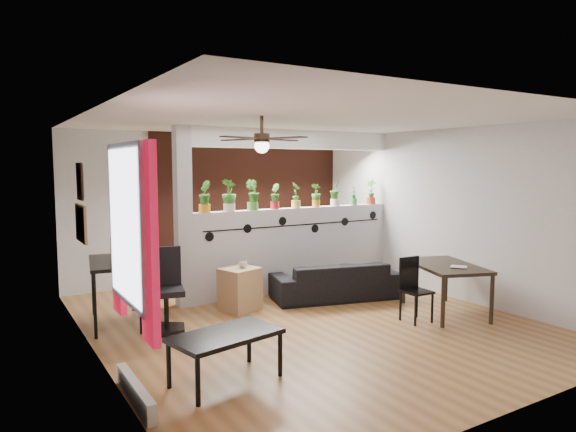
% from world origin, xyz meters
% --- Properties ---
extents(room_shell, '(6.30, 7.10, 2.90)m').
position_xyz_m(room_shell, '(0.00, 0.00, 1.30)').
color(room_shell, brown).
rests_on(room_shell, ground).
extents(partition_wall, '(3.60, 0.18, 1.35)m').
position_xyz_m(partition_wall, '(0.80, 1.50, 0.68)').
color(partition_wall, '#BCBCC1').
rests_on(partition_wall, ground).
extents(ceiling_header, '(3.60, 0.18, 0.30)m').
position_xyz_m(ceiling_header, '(0.80, 1.50, 2.45)').
color(ceiling_header, white).
rests_on(ceiling_header, room_shell).
extents(pier_column, '(0.22, 0.20, 2.60)m').
position_xyz_m(pier_column, '(-1.11, 1.50, 1.30)').
color(pier_column, '#BCBCC1').
rests_on(pier_column, ground).
extents(brick_panel, '(3.90, 0.05, 2.60)m').
position_xyz_m(brick_panel, '(0.80, 2.97, 1.30)').
color(brick_panel, '#A4472F').
rests_on(brick_panel, ground).
extents(vine_decal, '(3.31, 0.01, 0.30)m').
position_xyz_m(vine_decal, '(0.80, 1.40, 1.08)').
color(vine_decal, black).
rests_on(vine_decal, partition_wall).
extents(window_assembly, '(0.09, 1.30, 1.55)m').
position_xyz_m(window_assembly, '(-2.56, -1.20, 1.51)').
color(window_assembly, white).
rests_on(window_assembly, room_shell).
extents(baseboard_heater, '(0.08, 1.00, 0.18)m').
position_xyz_m(baseboard_heater, '(-2.54, -1.20, 0.09)').
color(baseboard_heater, beige).
rests_on(baseboard_heater, ground).
extents(corkboard, '(0.03, 0.60, 0.45)m').
position_xyz_m(corkboard, '(-2.58, 0.95, 1.35)').
color(corkboard, olive).
rests_on(corkboard, room_shell).
extents(framed_art, '(0.03, 0.34, 0.44)m').
position_xyz_m(framed_art, '(-2.58, 0.90, 1.85)').
color(framed_art, '#8C7259').
rests_on(framed_art, room_shell).
extents(ceiling_fan, '(1.19, 1.19, 0.43)m').
position_xyz_m(ceiling_fan, '(-0.80, -0.30, 2.31)').
color(ceiling_fan, black).
rests_on(ceiling_fan, room_shell).
extents(potted_plant_0, '(0.26, 0.29, 0.47)m').
position_xyz_m(potted_plant_0, '(-0.78, 1.50, 1.60)').
color(potted_plant_0, orange).
rests_on(potted_plant_0, partition_wall).
extents(potted_plant_1, '(0.32, 0.33, 0.48)m').
position_xyz_m(potted_plant_1, '(-0.39, 1.50, 1.60)').
color(potted_plant_1, silver).
rests_on(potted_plant_1, partition_wall).
extents(potted_plant_2, '(0.30, 0.32, 0.47)m').
position_xyz_m(potted_plant_2, '(0.01, 1.50, 1.60)').
color(potted_plant_2, '#479034').
rests_on(potted_plant_2, partition_wall).
extents(potted_plant_3, '(0.22, 0.24, 0.40)m').
position_xyz_m(potted_plant_3, '(0.41, 1.50, 1.56)').
color(potted_plant_3, red).
rests_on(potted_plant_3, partition_wall).
extents(potted_plant_4, '(0.19, 0.23, 0.42)m').
position_xyz_m(potted_plant_4, '(0.80, 1.50, 1.57)').
color(potted_plant_4, '#E9C152').
rests_on(potted_plant_4, partition_wall).
extents(potted_plant_5, '(0.23, 0.24, 0.38)m').
position_xyz_m(potted_plant_5, '(1.20, 1.50, 1.55)').
color(potted_plant_5, '#C47817').
rests_on(potted_plant_5, partition_wall).
extents(potted_plant_6, '(0.27, 0.23, 0.45)m').
position_xyz_m(potted_plant_6, '(1.59, 1.50, 1.59)').
color(potted_plant_6, white).
rests_on(potted_plant_6, partition_wall).
extents(potted_plant_7, '(0.22, 0.22, 0.36)m').
position_xyz_m(potted_plant_7, '(1.98, 1.50, 1.54)').
color(potted_plant_7, green).
rests_on(potted_plant_7, partition_wall).
extents(potted_plant_8, '(0.27, 0.29, 0.44)m').
position_xyz_m(potted_plant_8, '(2.38, 1.50, 1.58)').
color(potted_plant_8, '#AF3A1C').
rests_on(potted_plant_8, partition_wall).
extents(sofa, '(1.96, 1.16, 0.54)m').
position_xyz_m(sofa, '(1.01, 0.70, 0.27)').
color(sofa, black).
rests_on(sofa, ground).
extents(cube_shelf, '(0.60, 0.56, 0.60)m').
position_xyz_m(cube_shelf, '(-0.51, 0.90, 0.30)').
color(cube_shelf, '#A38056').
rests_on(cube_shelf, ground).
extents(cup, '(0.13, 0.13, 0.09)m').
position_xyz_m(cup, '(-0.46, 0.90, 0.65)').
color(cup, gray).
rests_on(cup, cube_shelf).
extents(computer_desk, '(0.78, 1.23, 0.83)m').
position_xyz_m(computer_desk, '(-2.16, 1.16, 0.75)').
color(computer_desk, black).
rests_on(computer_desk, ground).
extents(monitor, '(0.31, 0.09, 0.17)m').
position_xyz_m(monitor, '(-2.16, 1.31, 0.91)').
color(monitor, black).
rests_on(monitor, computer_desk).
extents(office_chair, '(0.52, 0.53, 1.01)m').
position_xyz_m(office_chair, '(-1.69, 0.56, 0.45)').
color(office_chair, black).
rests_on(office_chair, ground).
extents(dining_table, '(1.14, 1.44, 0.68)m').
position_xyz_m(dining_table, '(1.84, -0.71, 0.61)').
color(dining_table, black).
rests_on(dining_table, ground).
extents(book, '(0.24, 0.26, 0.02)m').
position_xyz_m(book, '(1.74, -1.01, 0.69)').
color(book, gray).
rests_on(book, dining_table).
extents(folding_chair, '(0.35, 0.35, 0.84)m').
position_xyz_m(folding_chair, '(1.21, -0.72, 0.50)').
color(folding_chair, black).
rests_on(folding_chair, ground).
extents(coffee_table, '(1.11, 0.75, 0.47)m').
position_xyz_m(coffee_table, '(-1.69, -1.22, 0.42)').
color(coffee_table, black).
rests_on(coffee_table, ground).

